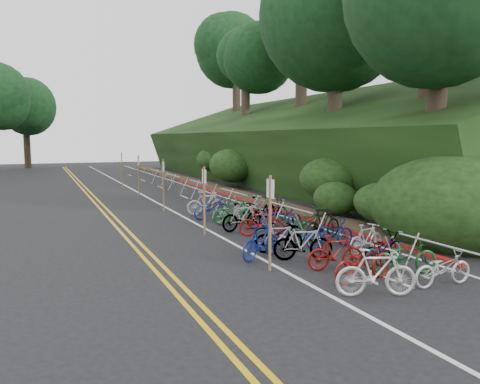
# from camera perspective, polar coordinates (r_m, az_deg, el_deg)

# --- Properties ---
(ground) EXTENTS (120.00, 120.00, 0.00)m
(ground) POSITION_cam_1_polar(r_m,az_deg,el_deg) (12.50, 0.63, -9.76)
(ground) COLOR black
(ground) RESTS_ON ground
(road_markings) EXTENTS (7.47, 80.00, 0.01)m
(road_markings) POSITION_cam_1_polar(r_m,az_deg,el_deg) (22.04, -8.59, -2.65)
(road_markings) COLOR gold
(road_markings) RESTS_ON ground
(red_curb) EXTENTS (0.25, 28.00, 0.10)m
(red_curb) POSITION_cam_1_polar(r_m,az_deg,el_deg) (25.51, 1.36, -1.22)
(red_curb) COLOR maroon
(red_curb) RESTS_ON ground
(embankment) EXTENTS (14.30, 48.14, 9.11)m
(embankment) POSITION_cam_1_polar(r_m,az_deg,el_deg) (34.91, 7.40, 4.98)
(embankment) COLOR black
(embankment) RESTS_ON ground
(tree_cluster) EXTENTS (32.19, 53.83, 17.92)m
(tree_cluster) POSITION_cam_1_polar(r_m,az_deg,el_deg) (36.90, 0.57, 18.61)
(tree_cluster) COLOR #2D2319
(tree_cluster) RESTS_ON ground
(bike_rack_front) EXTENTS (1.12, 3.16, 1.12)m
(bike_rack_front) POSITION_cam_1_polar(r_m,az_deg,el_deg) (11.56, 24.14, -7.43)
(bike_rack_front) COLOR #9C9DA1
(bike_rack_front) RESTS_ON ground
(bike_racks_rest) EXTENTS (1.14, 23.00, 1.17)m
(bike_racks_rest) POSITION_cam_1_polar(r_m,az_deg,el_deg) (25.36, -5.13, 0.54)
(bike_racks_rest) COLOR #9C9DA1
(bike_racks_rest) RESTS_ON ground
(signpost_near) EXTENTS (0.08, 0.40, 2.55)m
(signpost_near) POSITION_cam_1_polar(r_m,az_deg,el_deg) (12.38, 3.69, -3.01)
(signpost_near) COLOR brown
(signpost_near) RESTS_ON ground
(signposts_rest) EXTENTS (0.08, 18.40, 2.50)m
(signposts_rest) POSITION_cam_1_polar(r_m,az_deg,el_deg) (25.63, -10.95, 1.80)
(signposts_rest) COLOR brown
(signposts_rest) RESTS_ON ground
(bike_front) EXTENTS (1.20, 1.75, 1.03)m
(bike_front) POSITION_cam_1_polar(r_m,az_deg,el_deg) (13.69, 2.58, -6.08)
(bike_front) COLOR navy
(bike_front) RESTS_ON ground
(bike_valet) EXTENTS (3.44, 13.91, 1.10)m
(bike_valet) POSITION_cam_1_polar(r_m,az_deg,el_deg) (16.30, 6.10, -4.15)
(bike_valet) COLOR beige
(bike_valet) RESTS_ON ground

